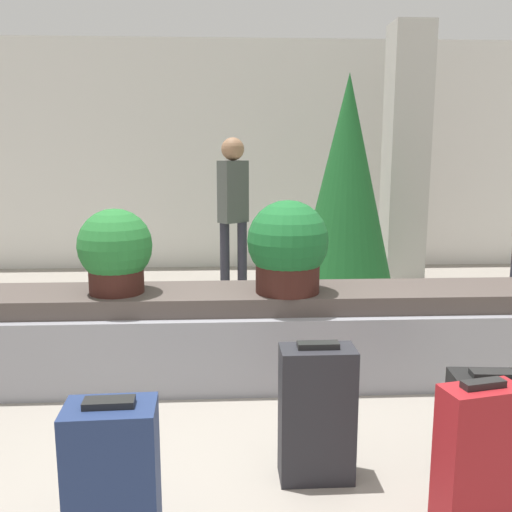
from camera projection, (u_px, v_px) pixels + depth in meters
The scene contains 12 objects.
ground_plane at pixel (269, 475), 3.01m from camera, with size 18.00×18.00×0.00m, color gray.
back_wall at pixel (241, 156), 8.11m from camera, with size 18.00×0.06×3.20m.
carousel at pixel (256, 335), 4.26m from camera, with size 8.54×0.76×0.68m.
pillar at pixel (405, 157), 7.13m from camera, with size 0.48×0.48×3.20m.
suitcase_0 at pixel (113, 473), 2.46m from camera, with size 0.40×0.27×0.66m.
suitcase_1 at pixel (477, 465), 2.45m from camera, with size 0.37×0.24×0.74m.
suitcase_2 at pixel (317, 413), 2.93m from camera, with size 0.38×0.21×0.74m.
suitcase_3 at pixel (488, 425), 2.98m from camera, with size 0.41×0.30×0.57m.
potted_plant_0 at pixel (288, 248), 4.06m from camera, with size 0.58×0.58×0.66m.
potted_plant_1 at pixel (115, 251), 4.04m from camera, with size 0.53×0.53×0.61m.
traveler_0 at pixel (233, 202), 6.45m from camera, with size 0.36×0.34×1.83m.
decorated_tree at pixel (347, 185), 6.04m from camera, with size 1.07×1.07×2.47m.
Camera 1 is at (-0.21, -2.74, 1.69)m, focal length 40.00 mm.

